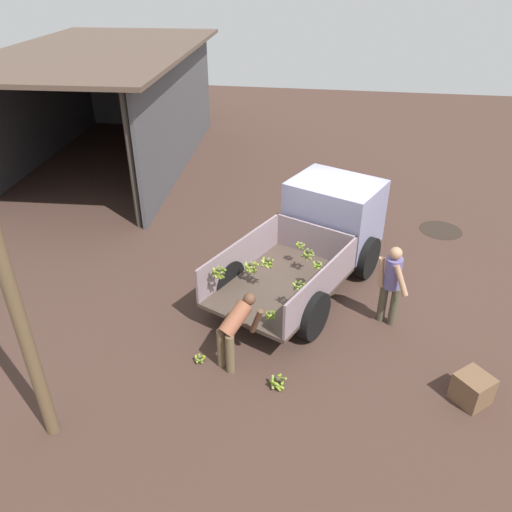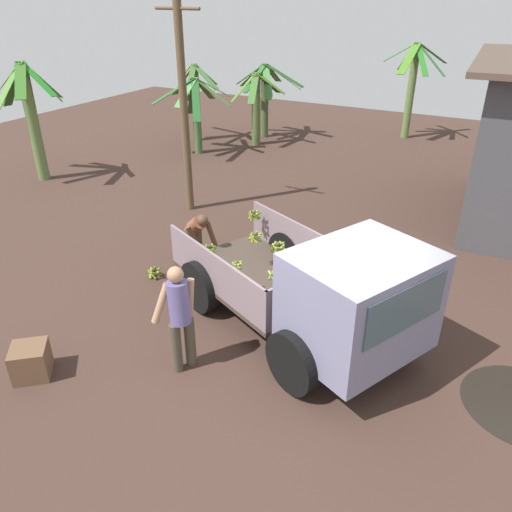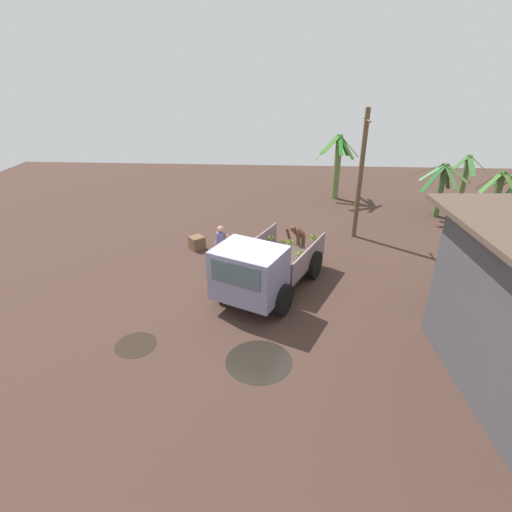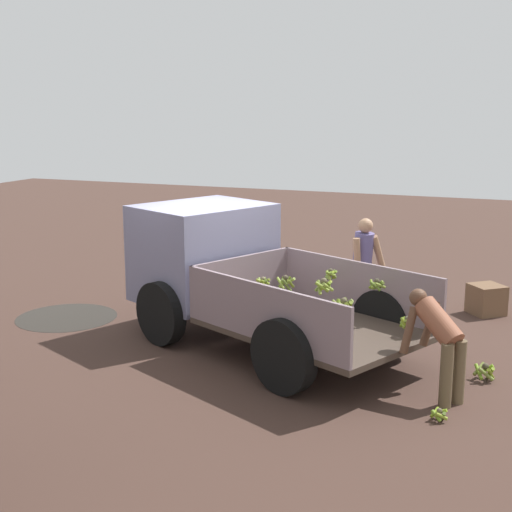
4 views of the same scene
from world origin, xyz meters
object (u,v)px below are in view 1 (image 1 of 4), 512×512
Objects in this scene: utility_pole at (10,287)px; person_foreground_visitor at (391,282)px; cargo_truck at (324,227)px; wooden_crate_0 at (472,389)px; banana_bunch_on_ground_0 at (278,381)px; banana_bunch_on_ground_1 at (200,358)px; person_worker_loading at (235,327)px.

person_foreground_visitor is at bearing -55.77° from utility_pole.
cargo_truck is 9.70× the size of wooden_crate_0.
person_foreground_visitor is at bearing -42.30° from banana_bunch_on_ground_0.
utility_pole is (-5.30, 3.76, 1.58)m from cargo_truck.
banana_bunch_on_ground_0 is at bearing -66.29° from utility_pole.
utility_pole reaches higher than banana_bunch_on_ground_1.
cargo_truck is 2.86× the size of person_foreground_visitor.
person_worker_loading is (-3.38, 1.33, -0.28)m from cargo_truck.
person_worker_loading reaches higher than banana_bunch_on_ground_1.
person_foreground_visitor is (-1.83, -1.34, -0.10)m from cargo_truck.
wooden_crate_0 reaches higher than banana_bunch_on_ground_1.
person_foreground_visitor reaches higher than person_worker_loading.
utility_pole is 4.01× the size of person_worker_loading.
cargo_truck is at bearing -35.34° from utility_pole.
banana_bunch_on_ground_0 is (-0.50, -0.81, -0.64)m from person_worker_loading.
person_worker_loading is at bearing -51.69° from utility_pole.
cargo_truck is at bearing -7.65° from banana_bunch_on_ground_0.
wooden_crate_0 is at bearing 59.30° from person_foreground_visitor.
utility_pole is 10.23× the size of wooden_crate_0.
cargo_truck reaches higher than banana_bunch_on_ground_1.
person_worker_loading is 4.27× the size of banana_bunch_on_ground_0.
banana_bunch_on_ground_0 is (-2.05, 1.87, -0.82)m from person_foreground_visitor.
banana_bunch_on_ground_0 is 0.60× the size of wooden_crate_0.
person_worker_loading is 3.95m from wooden_crate_0.
person_foreground_visitor is 2.32m from wooden_crate_0.
person_foreground_visitor is 8.33× the size of banana_bunch_on_ground_1.
cargo_truck is 23.79× the size of banana_bunch_on_ground_1.
banana_bunch_on_ground_1 is at bearing -37.63° from person_foreground_visitor.
person_foreground_visitor is 3.09m from person_worker_loading.
cargo_truck reaches higher than banana_bunch_on_ground_0.
banana_bunch_on_ground_0 is (1.42, -3.24, -2.50)m from utility_pole.
cargo_truck is 4.12m from banana_bunch_on_ground_1.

